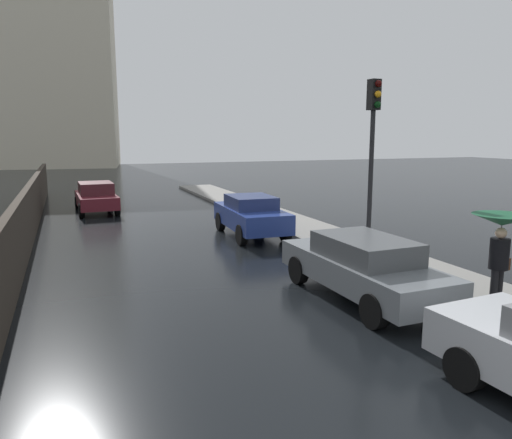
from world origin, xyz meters
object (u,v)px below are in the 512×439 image
Objects in this scene: car_blue_near_kerb at (251,215)px; car_grey_behind_camera at (362,266)px; pedestrian_with_umbrella_far at (501,233)px; car_maroon_far_ahead at (96,197)px; traffic_light at (373,139)px.

car_grey_behind_camera is (-0.15, -7.11, -0.02)m from car_blue_near_kerb.
car_grey_behind_camera is 2.75m from pedestrian_with_umbrella_far.
car_grey_behind_camera is at bearing 105.21° from car_maroon_far_ahead.
car_maroon_far_ahead is at bearing 106.20° from car_grey_behind_camera.
car_blue_near_kerb reaches higher than car_grey_behind_camera.
car_blue_near_kerb is at bearing 87.64° from car_grey_behind_camera.
car_maroon_far_ahead is at bearing 124.40° from car_blue_near_kerb.
pedestrian_with_umbrella_far is (6.49, -16.40, 0.91)m from car_maroon_far_ahead.
pedestrian_with_umbrella_far is 4.11m from traffic_light.
car_blue_near_kerb is 8.90m from car_maroon_far_ahead.
car_maroon_far_ahead is (-4.72, 7.54, -0.04)m from car_blue_near_kerb.
pedestrian_with_umbrella_far is at bearing -43.39° from car_grey_behind_camera.
car_grey_behind_camera is at bearing -127.28° from traffic_light.
traffic_light is at bearing 51.59° from car_grey_behind_camera.
pedestrian_with_umbrella_far reaches higher than car_blue_near_kerb.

